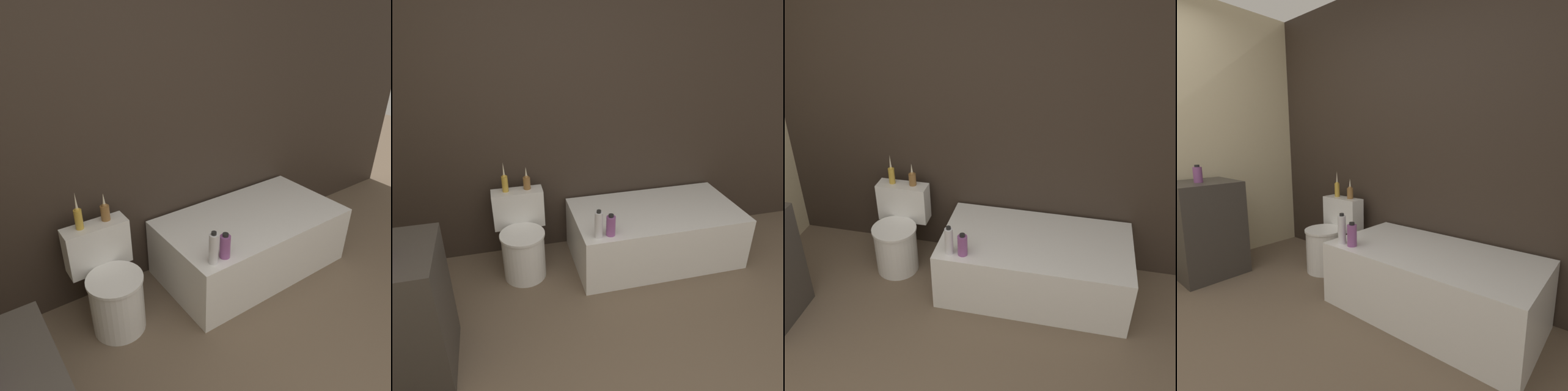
% 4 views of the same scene
% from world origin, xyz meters
% --- Properties ---
extents(wall_back_tiled, '(6.40, 0.06, 2.60)m').
position_xyz_m(wall_back_tiled, '(0.00, 2.14, 1.30)').
color(wall_back_tiled, '#332821').
rests_on(wall_back_tiled, ground_plane).
extents(bathtub, '(1.45, 0.79, 0.48)m').
position_xyz_m(bathtub, '(0.82, 1.70, 0.24)').
color(bathtub, white).
rests_on(bathtub, ground).
extents(toilet, '(0.43, 0.51, 0.69)m').
position_xyz_m(toilet, '(-0.35, 1.77, 0.30)').
color(toilet, white).
rests_on(toilet, ground).
extents(vanity_counter, '(0.56, 0.55, 0.88)m').
position_xyz_m(vanity_counter, '(-1.14, 0.93, 0.44)').
color(vanity_counter, '#38332D').
rests_on(vanity_counter, ground).
extents(vase_gold, '(0.05, 0.05, 0.26)m').
position_xyz_m(vase_gold, '(-0.44, 1.95, 0.77)').
color(vase_gold, gold).
rests_on(vase_gold, toilet).
extents(vase_silver, '(0.06, 0.06, 0.20)m').
position_xyz_m(vase_silver, '(-0.26, 1.96, 0.75)').
color(vase_silver, olive).
rests_on(vase_silver, toilet).
extents(shampoo_bottle_tall, '(0.06, 0.06, 0.23)m').
position_xyz_m(shampoo_bottle_tall, '(0.21, 1.40, 0.59)').
color(shampoo_bottle_tall, silver).
rests_on(shampoo_bottle_tall, bathtub).
extents(shampoo_bottle_short, '(0.07, 0.07, 0.18)m').
position_xyz_m(shampoo_bottle_short, '(0.31, 1.40, 0.57)').
color(shampoo_bottle_short, '#8C4C8C').
rests_on(shampoo_bottle_short, bathtub).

